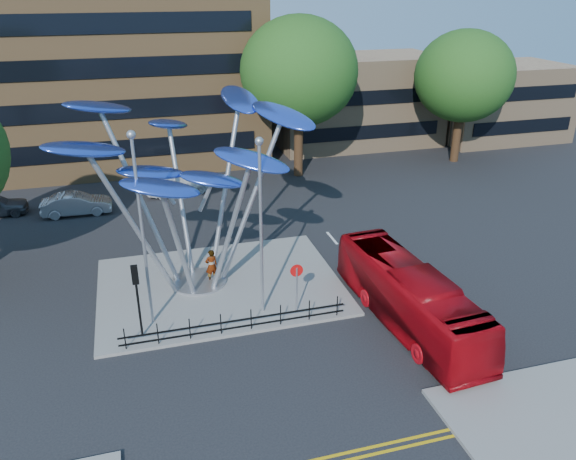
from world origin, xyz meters
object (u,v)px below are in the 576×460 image
object	(u,v)px
street_lamp_left	(140,215)
pedestrian	(211,266)
no_entry_sign_island	(297,280)
street_lamp_right	(261,213)
tree_right	(299,72)
red_bus	(409,296)
tree_far	(464,76)
parked_car_right	(178,185)
leaf_sculpture	(188,154)
parked_car_mid	(76,204)
traffic_light_island	(136,286)

from	to	relation	value
street_lamp_left	pedestrian	bearing A→B (deg)	43.18
no_entry_sign_island	street_lamp_right	bearing A→B (deg)	162.13
tree_right	pedestrian	xyz separation A→B (m)	(-9.32, -15.52, -7.01)
no_entry_sign_island	red_bus	world-z (taller)	red_bus
tree_far	parked_car_right	size ratio (longest dim) A/B	2.32
leaf_sculpture	parked_car_mid	world-z (taller)	leaf_sculpture
street_lamp_right	no_entry_sign_island	size ratio (longest dim) A/B	3.39
street_lamp_left	no_entry_sign_island	size ratio (longest dim) A/B	3.59
street_lamp_left	street_lamp_right	xyz separation A→B (m)	(5.00, -0.50, -0.26)
street_lamp_left	street_lamp_right	bearing A→B (deg)	-5.71
no_entry_sign_island	parked_car_right	bearing A→B (deg)	101.56
leaf_sculpture	red_bus	distance (m)	12.00
leaf_sculpture	street_lamp_right	xyz separation A→B (m)	(2.57, -3.68, -1.78)
street_lamp_left	parked_car_mid	world-z (taller)	street_lamp_left
street_lamp_left	parked_car_right	size ratio (longest dim) A/B	1.89
tree_far	pedestrian	size ratio (longest dim) A/B	6.14
street_lamp_left	traffic_light_island	world-z (taller)	street_lamp_left
no_entry_sign_island	parked_car_right	world-z (taller)	no_entry_sign_island
street_lamp_right	traffic_light_island	xyz separation A→B (m)	(-5.50, -0.50, -2.48)
tree_right	red_bus	xyz separation A→B (m)	(-1.40, -21.56, -6.63)
leaf_sculpture	pedestrian	bearing A→B (deg)	-14.90
leaf_sculpture	parked_car_mid	distance (m)	14.56
red_bus	street_lamp_right	bearing A→B (deg)	153.18
leaf_sculpture	street_lamp_left	xyz separation A→B (m)	(-2.43, -3.18, -1.52)
leaf_sculpture	traffic_light_island	world-z (taller)	leaf_sculpture
leaf_sculpture	no_entry_sign_island	size ratio (longest dim) A/B	5.19
leaf_sculpture	no_entry_sign_island	distance (m)	7.71
red_bus	pedestrian	world-z (taller)	red_bus
pedestrian	parked_car_mid	bearing A→B (deg)	-70.39
leaf_sculpture	parked_car_mid	size ratio (longest dim) A/B	2.86
traffic_light_island	red_bus	xyz separation A→B (m)	(11.60, -2.06, -1.21)
street_lamp_right	traffic_light_island	world-z (taller)	street_lamp_right
tree_far	parked_car_right	xyz separation A→B (m)	(-23.66, -1.60, -6.43)
street_lamp_left	no_entry_sign_island	distance (m)	7.47
leaf_sculpture	traffic_light_island	xyz separation A→B (m)	(-2.93, -4.18, -4.26)
pedestrian	tree_right	bearing A→B (deg)	-132.81
no_entry_sign_island	leaf_sculpture	bearing A→B (deg)	134.33
tree_far	traffic_light_island	xyz separation A→B (m)	(-27.00, -19.50, -4.49)
pedestrian	parked_car_mid	xyz separation A→B (m)	(-7.17, 11.73, -0.30)
parked_car_right	street_lamp_right	bearing A→B (deg)	178.32
street_lamp_left	street_lamp_right	distance (m)	5.03
tree_right	parked_car_mid	bearing A→B (deg)	-167.08
tree_far	street_lamp_right	bearing A→B (deg)	-138.53
street_lamp_left	no_entry_sign_island	xyz separation A→B (m)	(6.50, -0.98, -3.54)
street_lamp_left	street_lamp_right	world-z (taller)	street_lamp_left
parked_car_mid	tree_far	bearing A→B (deg)	-82.19
street_lamp_right	parked_car_mid	bearing A→B (deg)	120.58
street_lamp_left	traffic_light_island	bearing A→B (deg)	-116.57
red_bus	tree_right	bearing A→B (deg)	82.27
tree_far	red_bus	xyz separation A→B (m)	(-15.40, -21.56, -5.70)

